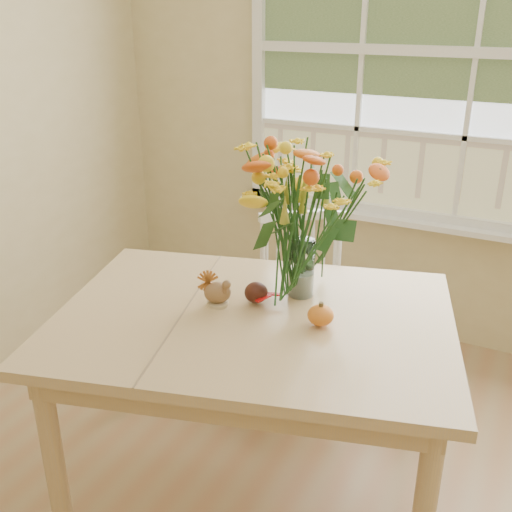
% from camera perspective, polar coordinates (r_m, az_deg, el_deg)
% --- Properties ---
extents(wall_back, '(4.00, 0.02, 2.70)m').
position_cam_1_polar(wall_back, '(3.17, 19.85, 14.19)').
color(wall_back, '#CDBC83').
rests_on(wall_back, floor).
extents(window, '(2.42, 0.12, 1.74)m').
position_cam_1_polar(window, '(3.12, 20.21, 17.39)').
color(window, silver).
rests_on(window, wall_back).
extents(dining_table, '(1.60, 1.32, 0.74)m').
position_cam_1_polar(dining_table, '(2.17, -0.24, -7.79)').
color(dining_table, tan).
rests_on(dining_table, floor).
extents(windsor_chair, '(0.54, 0.53, 0.86)m').
position_cam_1_polar(windsor_chair, '(2.84, 4.44, -3.87)').
color(windsor_chair, white).
rests_on(windsor_chair, floor).
extents(flower_vase, '(0.46, 0.46, 0.54)m').
position_cam_1_polar(flower_vase, '(2.15, 4.51, 4.17)').
color(flower_vase, white).
rests_on(flower_vase, dining_table).
extents(pumpkin, '(0.09, 0.09, 0.07)m').
position_cam_1_polar(pumpkin, '(2.06, 6.16, -5.72)').
color(pumpkin, '#C35416').
rests_on(pumpkin, dining_table).
extents(turkey_figurine, '(0.12, 0.11, 0.12)m').
position_cam_1_polar(turkey_figurine, '(2.18, -3.69, -3.51)').
color(turkey_figurine, '#CCB78C').
rests_on(turkey_figurine, dining_table).
extents(dark_gourd, '(0.13, 0.12, 0.08)m').
position_cam_1_polar(dark_gourd, '(2.19, 0.01, -3.60)').
color(dark_gourd, '#38160F').
rests_on(dark_gourd, dining_table).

